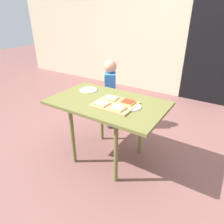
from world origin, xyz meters
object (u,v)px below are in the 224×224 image
Objects in this scene: pizza_slice_far_right at (128,102)px; pizza_slice_near_right at (118,108)px; plate_white_left at (88,90)px; child_left at (110,90)px; pizza_slice_near_left at (102,103)px; dining_table at (107,107)px; cutting_board at (115,104)px; pizza_slice_far_left at (111,98)px; plate_white_right at (131,107)px.

pizza_slice_near_right is at bearing -95.03° from pizza_slice_far_right.
plate_white_left is 0.51m from child_left.
child_left is (-0.58, 0.59, -0.18)m from pizza_slice_far_right.
pizza_slice_far_right and pizza_slice_near_right have the same top height.
dining_table is at bearing 96.83° from pizza_slice_near_left.
cutting_board is at bearing -54.10° from child_left.
cutting_board is 0.12m from pizza_slice_far_left.
pizza_slice_near_left reaches higher than plate_white_left.
pizza_slice_far_right is at bearing -45.22° from child_left.
pizza_slice_far_left is 0.74× the size of plate_white_right.
dining_table is 8.66× the size of pizza_slice_near_right.
plate_white_left is at bearing 144.72° from pizza_slice_near_left.
plate_white_right is (0.05, -0.04, -0.02)m from pizza_slice_far_right.
pizza_slice_near_left is 0.95× the size of pizza_slice_far_left.
cutting_board is 0.16m from plate_white_right.
plate_white_right is at bearing 1.97° from dining_table.
plate_white_left is at bearing 157.49° from dining_table.
pizza_slice_far_right is (0.20, 0.16, 0.00)m from pizza_slice_near_left.
dining_table is 5.96× the size of plate_white_left.
plate_white_right reaches higher than dining_table.
pizza_slice_near_right is 0.96m from child_left.
pizza_slice_near_right is at bearing -30.76° from dining_table.
pizza_slice_near_left is (0.01, -0.12, 0.09)m from dining_table.
cutting_board is 2.00× the size of plate_white_right.
pizza_slice_near_left is 0.28m from plate_white_right.
pizza_slice_far_left is 0.39m from plate_white_left.
cutting_board is (0.11, -0.03, 0.07)m from dining_table.
child_left reaches higher than pizza_slice_far_right.
pizza_slice_far_left is (-0.09, 0.08, 0.02)m from cutting_board.
dining_table is at bearing -178.03° from plate_white_right.
pizza_slice_far_right is 0.66× the size of plate_white_left.
child_left is at bearing 117.21° from pizza_slice_near_left.
pizza_slice_far_right is at bearing 39.71° from pizza_slice_near_left.
pizza_slice_far_right is 0.16m from pizza_slice_near_right.
pizza_slice_near_left is at bearing 179.66° from pizza_slice_near_right.
child_left is (-0.01, 0.48, -0.16)m from plate_white_left.
cutting_board is 0.51m from plate_white_left.
child_left reaches higher than plate_white_left.
plate_white_left is at bearing 169.89° from pizza_slice_far_right.
cutting_board is 0.13m from pizza_slice_near_left.
plate_white_right is at bearing 26.47° from pizza_slice_near_left.
child_left is at bearing 91.27° from plate_white_left.
dining_table is 0.15m from pizza_slice_near_left.
dining_table is 1.22× the size of child_left.
pizza_slice_far_left is at bearing 66.76° from dining_table.
child_left reaches higher than pizza_slice_near_right.
cutting_board is 2.91× the size of pizza_slice_near_right.
pizza_slice_near_right is at bearing -118.48° from plate_white_right.
cutting_board is at bearing -39.02° from pizza_slice_far_left.
dining_table is at bearing 163.17° from cutting_board.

